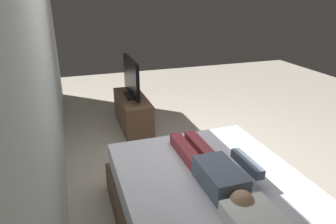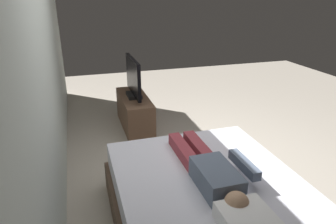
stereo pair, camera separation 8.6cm
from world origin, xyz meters
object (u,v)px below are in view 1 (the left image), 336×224
object	(u,v)px
person	(214,169)
bed	(212,207)
tv_stand	(133,112)
tv	(131,79)
remote	(246,160)

from	to	relation	value
person	bed	bearing A→B (deg)	159.51
tv_stand	person	bearing A→B (deg)	-175.67
tv	person	bearing A→B (deg)	-175.67
remote	tv_stand	size ratio (longest dim) A/B	0.14
bed	remote	distance (m)	0.54
remote	tv	size ratio (longest dim) A/B	0.17
tv_stand	tv	bearing A→B (deg)	0.00
bed	remote	world-z (taller)	remote
bed	tv	xyz separation A→B (m)	(2.43, 0.17, 0.52)
bed	remote	size ratio (longest dim) A/B	12.72
tv	remote	bearing A→B (deg)	-165.39
bed	tv	world-z (taller)	tv
tv_stand	remote	bearing A→B (deg)	-165.39
person	tv	world-z (taller)	tv
remote	tv_stand	bearing A→B (deg)	14.61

